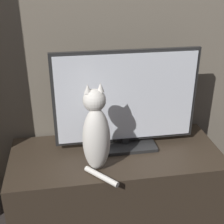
{
  "coord_description": "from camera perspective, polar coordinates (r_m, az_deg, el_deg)",
  "views": [
    {
      "loc": [
        -0.27,
        -0.56,
        1.4
      ],
      "look_at": [
        -0.03,
        0.89,
        0.69
      ],
      "focal_mm": 50.0,
      "sensor_mm": 36.0,
      "label": 1
    }
  ],
  "objects": [
    {
      "name": "tv_stand",
      "position": [
        1.92,
        0.7,
        -12.6
      ],
      "size": [
        1.2,
        0.51,
        0.41
      ],
      "color": "#33281E",
      "rests_on": "ground_plane"
    },
    {
      "name": "tv",
      "position": [
        1.74,
        2.57,
        1.8
      ],
      "size": [
        0.81,
        0.21,
        0.58
      ],
      "color": "black",
      "rests_on": "tv_stand"
    },
    {
      "name": "cat",
      "position": [
        1.57,
        -2.94,
        -3.9
      ],
      "size": [
        0.17,
        0.27,
        0.47
      ],
      "rotation": [
        0.0,
        0.0,
        0.11
      ],
      "color": "silver",
      "rests_on": "tv_stand"
    }
  ]
}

